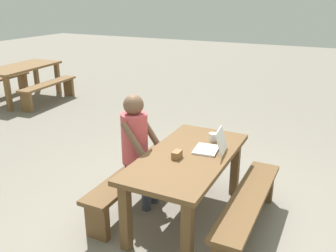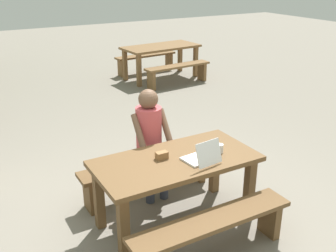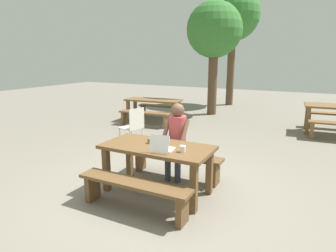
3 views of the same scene
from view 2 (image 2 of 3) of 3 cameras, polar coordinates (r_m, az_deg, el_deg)
ground_plane at (r=4.33m, az=1.06°, el=-13.48°), size 30.00×30.00×0.00m
picnic_table_front at (r=4.00m, az=1.13°, el=-6.21°), size 1.63×0.81×0.74m
bench_near at (r=3.71m, az=6.33°, el=-14.42°), size 1.61×0.30×0.43m
bench_far at (r=4.64m, az=-2.98°, el=-6.24°), size 1.61×0.30×0.43m
laptop at (r=3.86m, az=4.94°, el=-4.41°), size 0.31×0.34×0.25m
small_pouch at (r=3.92m, az=-0.90°, el=-4.24°), size 0.12×0.07×0.07m
coffee_mug at (r=4.08m, az=7.37°, el=-3.21°), size 0.08×0.08×0.09m
person_seated at (r=4.44m, az=-2.54°, el=-1.51°), size 0.40×0.40×1.28m
picnic_table_mid at (r=9.49m, az=-1.03°, el=10.73°), size 1.85×0.98×0.78m
bench_mid_south at (r=9.01m, az=1.41°, el=8.01°), size 1.62×0.43×0.45m
bench_mid_north at (r=10.13m, az=-3.19°, el=9.56°), size 1.62×0.43×0.45m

